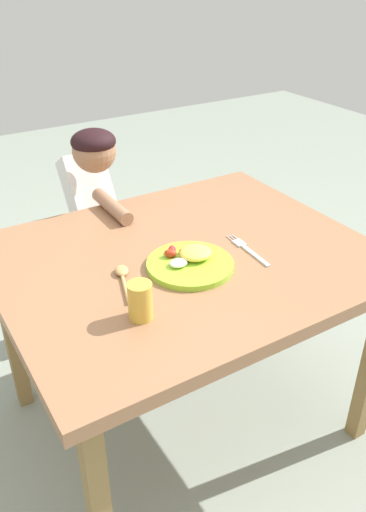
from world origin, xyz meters
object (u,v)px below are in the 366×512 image
fork (248,250)px  plate (190,262)px  drinking_cup (140,301)px  person (92,227)px  spoon (122,275)px

fork → plate: bearing=89.7°
plate → drinking_cup: (-0.25, -0.15, 0.04)m
drinking_cup → person: bearing=76.6°
drinking_cup → spoon: bearing=78.3°
plate → person: bearing=93.7°
drinking_cup → person: (0.20, 0.85, -0.21)m
fork → person: (-0.26, 0.71, -0.16)m
plate → drinking_cup: drinking_cup is taller
plate → spoon: 0.21m
fork → person: 0.78m
drinking_cup → person: 0.90m
fork → spoon: spoon is taller
fork → drinking_cup: drinking_cup is taller
fork → person: person is taller
person → fork: bearing=109.8°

